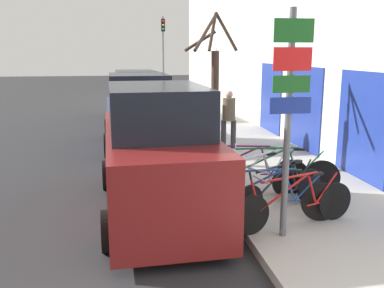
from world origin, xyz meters
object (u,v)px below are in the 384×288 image
Objects in this scene: bicycle_4 at (273,173)px; bicycle_5 at (247,170)px; bicycle_3 at (254,183)px; parked_car_2 at (136,97)px; parked_car_0 at (157,156)px; street_tree at (214,95)px; bicycle_1 at (267,198)px; signpost at (289,111)px; parked_car_1 at (139,114)px; bicycle_2 at (281,191)px; bicycle_0 at (295,204)px; traffic_light at (163,48)px; pedestrian_near at (229,115)px.

bicycle_4 is 1.11× the size of bicycle_5.
bicycle_5 is (0.12, 0.82, 0.00)m from bicycle_3.
bicycle_5 is 0.46× the size of parked_car_2.
parked_car_0 is 3.05m from street_tree.
bicycle_1 is 12.06m from parked_car_2.
signpost reaches higher than parked_car_1.
bicycle_4 is 0.51× the size of parked_car_0.
parked_car_2 reaches higher than bicycle_2.
parked_car_2 is at bearing 17.97° from bicycle_1.
bicycle_0 is at bearing -173.29° from bicycle_4.
bicycle_3 is 6.07m from parked_car_1.
bicycle_5 is at bearing -70.50° from parked_car_1.
street_tree is (-0.68, 2.27, 1.29)m from bicycle_4.
bicycle_5 is at bearing -89.72° from traffic_light.
parked_car_1 reaches higher than bicycle_2.
bicycle_3 is at bearing -11.72° from parked_car_0.
parked_car_2 reaches higher than bicycle_5.
bicycle_3 is at bearing -163.93° from bicycle_5.
parked_car_0 is at bearing 130.64° from bicycle_5.
traffic_light is at bearing -11.99° from bicycle_0.
parked_car_0 is at bearing -122.24° from street_tree.
bicycle_1 is 0.76m from bicycle_3.
traffic_light is at bearing 25.01° from bicycle_5.
bicycle_0 is 4.11m from street_tree.
bicycle_2 is 6.60m from parked_car_1.
bicycle_3 reaches higher than bicycle_2.
pedestrian_near is at bearing -38.87° from bicycle_3.
pedestrian_near reaches higher than bicycle_0.
parked_car_2 reaches higher than bicycle_4.
parked_car_1 is at bearing -10.13° from bicycle_2.
bicycle_2 is 3.52m from street_tree.
pedestrian_near is at bearing -32.81° from bicycle_2.
signpost reaches higher than pedestrian_near.
pedestrian_near is 0.36× the size of traffic_light.
signpost reaches higher than parked_car_2.
bicycle_0 is at bearing -36.13° from parked_car_0.
street_tree is at bearing 32.19° from bicycle_5.
parked_car_2 is at bearing 87.35° from parked_car_1.
parked_car_1 is (-1.77, 5.79, 0.46)m from bicycle_3.
bicycle_0 is at bearing -84.68° from parked_car_2.
pedestrian_near reaches higher than bicycle_3.
street_tree is (-0.13, 2.79, 1.30)m from bicycle_3.
bicycle_5 reaches higher than bicycle_1.
street_tree reaches higher than bicycle_5.
street_tree is at bearing 12.04° from bicycle_1.
street_tree is (-0.16, 4.16, -0.19)m from signpost.
bicycle_4 reaches higher than bicycle_3.
traffic_light is (-0.64, 11.80, 1.94)m from pedestrian_near.
bicycle_2 is 1.29m from bicycle_5.
bicycle_0 is (0.29, 0.29, -1.51)m from signpost.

